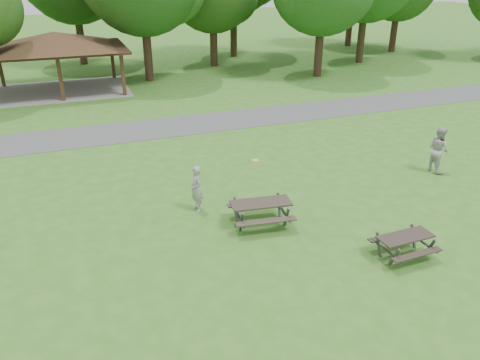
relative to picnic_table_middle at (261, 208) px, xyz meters
The scene contains 8 objects.
ground 3.56m from the picnic_table_middle, 113.65° to the right, with size 160.00×160.00×0.00m, color #32691E.
asphalt_path 10.89m from the picnic_table_middle, 97.44° to the left, with size 120.00×3.20×0.02m, color #49494C.
pavilion 21.61m from the picnic_table_middle, 104.59° to the left, with size 8.60×7.01×3.76m.
picnic_table_middle is the anchor object (origin of this frame).
picnic_table_far 4.39m from the picnic_table_middle, 45.04° to the right, with size 1.63×1.33×0.70m.
frisbee_in_flight 1.91m from the picnic_table_middle, 73.97° to the left, with size 0.34×0.34×0.02m.
frisbee_thrower 2.33m from the picnic_table_middle, 134.92° to the left, with size 0.58×0.38×1.60m, color gray.
frisbee_catcher 8.40m from the picnic_table_middle, ahead, with size 0.90×0.70×1.86m, color #AFAFB2.
Camera 1 is at (-3.83, -8.75, 7.60)m, focal length 35.00 mm.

